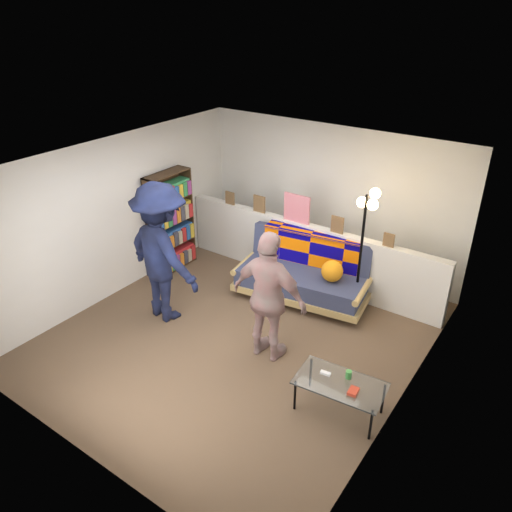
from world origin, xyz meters
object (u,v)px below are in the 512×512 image
at_px(bookshelf, 171,225).
at_px(person_left, 162,253).
at_px(person_right, 269,298).
at_px(futon_sofa, 305,274).
at_px(floor_lamp, 366,227).
at_px(coffee_table, 341,385).

bearing_deg(bookshelf, person_left, -50.34).
bearing_deg(person_right, person_left, 1.85).
relative_size(person_left, person_right, 1.16).
xyz_separation_m(futon_sofa, bookshelf, (-2.31, -0.45, 0.38)).
relative_size(futon_sofa, floor_lamp, 1.13).
relative_size(bookshelf, person_right, 0.96).
height_order(coffee_table, person_right, person_right).
bearing_deg(person_left, futon_sofa, -122.63).
height_order(bookshelf, person_left, person_left).
xyz_separation_m(person_left, person_right, (1.71, 0.08, -0.14)).
bearing_deg(coffee_table, person_right, 162.33).
xyz_separation_m(floor_lamp, person_left, (-2.20, -1.72, -0.32)).
xyz_separation_m(bookshelf, person_left, (0.93, -1.12, 0.23)).
bearing_deg(person_left, floor_lamp, -133.13).
bearing_deg(coffee_table, bookshelf, 159.70).
distance_m(bookshelf, coffee_table, 4.10).
relative_size(coffee_table, person_left, 0.50).
height_order(futon_sofa, coffee_table, futon_sofa).
bearing_deg(bookshelf, floor_lamp, 10.97).
bearing_deg(person_left, coffee_table, -177.14).
height_order(futon_sofa, floor_lamp, floor_lamp).
height_order(bookshelf, person_right, person_right).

